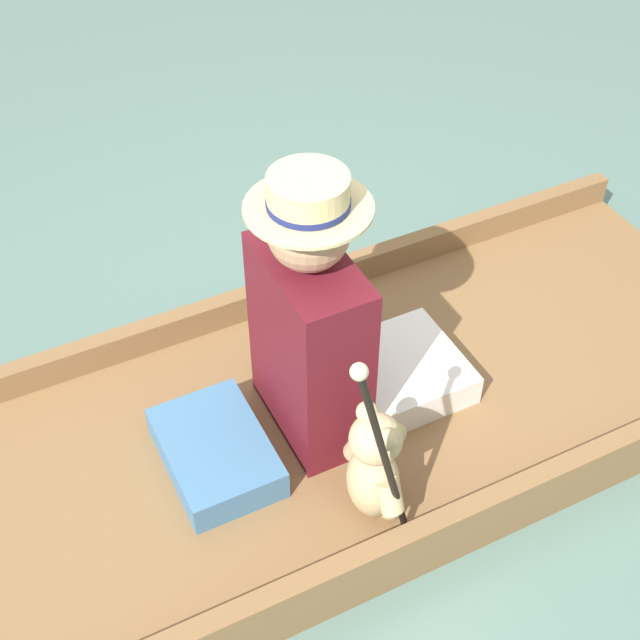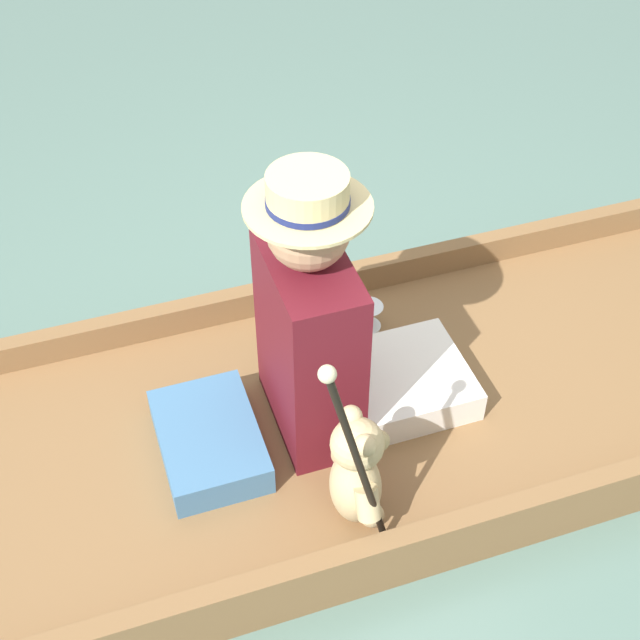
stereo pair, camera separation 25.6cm
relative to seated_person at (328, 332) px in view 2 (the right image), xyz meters
The scene contains 7 objects.
ground_plane 0.47m from the seated_person, 62.06° to the left, with size 16.00×16.00×0.00m, color slate.
punt_boat 0.40m from the seated_person, 62.06° to the left, with size 1.16×3.02×0.21m.
seat_cushion 0.50m from the seated_person, 85.06° to the right, with size 0.42×0.29×0.11m.
seated_person is the anchor object (origin of this frame).
teddy_bear 0.42m from the seated_person, ahead, with size 0.28×0.17×0.41m.
wine_glass 0.52m from the seated_person, 141.22° to the left, with size 0.10×0.10×0.10m.
walking_cane 0.51m from the seated_person, 11.86° to the right, with size 0.04×0.21×0.77m.
Camera 2 is at (1.74, -0.64, 2.29)m, focal length 50.00 mm.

